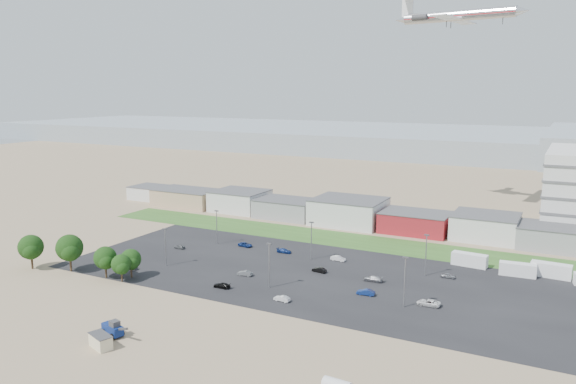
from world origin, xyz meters
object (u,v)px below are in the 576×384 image
Objects in this scene: parked_car_1 at (366,292)px; tree_far_left at (31,250)px; airliner at (458,16)px; parked_car_13 at (282,298)px; parked_car_5 at (179,247)px; parked_car_9 at (245,245)px; parked_car_7 at (319,270)px; parked_car_10 at (130,267)px; parked_car_0 at (428,303)px; parked_car_3 at (222,285)px; parked_car_4 at (245,273)px; portable_shed at (101,341)px; telehandler at (112,328)px; parked_car_6 at (284,251)px; parked_car_8 at (448,276)px; box_trailer_a at (469,260)px; parked_car_12 at (373,279)px; parked_car_11 at (338,258)px.

tree_far_left is at bearing -79.59° from parked_car_1.
airliner reaches higher than parked_car_13.
parked_car_9 reaches higher than parked_car_5.
parked_car_7 is 45.53m from parked_car_10.
parked_car_3 is at bearing -78.95° from parked_car_0.
airliner is at bearing 158.46° from parked_car_4.
portable_shed is at bearing -9.61° from parked_car_7.
tree_far_left is 2.66× the size of parked_car_7.
telehandler is 149.32m from airliner.
parked_car_6 is at bearing -117.33° from parked_car_7.
parked_car_8 reaches higher than parked_car_5.
parked_car_5 is 0.78× the size of parked_car_9.
parked_car_7 reaches higher than parked_car_13.
parked_car_3 is at bearing -97.03° from airliner.
box_trailer_a is 2.14× the size of parked_car_3.
parked_car_1 is at bearing 7.94° from parked_car_12.
tree_far_left is (-44.83, 19.07, 3.25)m from telehandler.
box_trailer_a is at bearing -65.53° from airliner.
parked_car_7 is at bearing 84.90° from telehandler.
parked_car_11 is at bearing -92.14° from parked_car_6.
parked_car_4 is 24.61m from parked_car_9.
parked_car_5 is at bearing -92.57° from parked_car_12.
parked_car_12 is at bearing -174.85° from parked_car_1.
parked_car_8 is at bearing 177.22° from parked_car_0.
parked_car_1 reaches higher than parked_car_13.
parked_car_11 is at bearing 84.49° from parked_car_8.
parked_car_6 is 0.90× the size of parked_car_12.
box_trailer_a is at bearing 77.12° from portable_shed.
parked_car_5 is 0.99× the size of parked_car_8.
parked_car_1 reaches higher than parked_car_11.
parked_car_9 is 1.01× the size of parked_car_10.
parked_car_7 is (-14.91, 9.21, -0.05)m from parked_car_1.
airliner is 98.35m from parked_car_11.
telehandler is 1.82× the size of parked_car_6.
tree_far_left is 53.91m from parked_car_9.
parked_car_1 is 35.67m from parked_car_6.
parked_car_12 is (76.24, 29.23, -4.12)m from tree_far_left.
parked_car_3 reaches higher than parked_car_5.
parked_car_6 is at bearing 102.22° from telehandler.
box_trailer_a is at bearing -78.91° from parked_car_6.
portable_shed is 4.74m from telehandler.
parked_car_4 is 1.12× the size of parked_car_8.
parked_car_4 reaches higher than parked_car_9.
parked_car_1 is 0.99× the size of parked_car_3.
parked_car_4 is at bearing 178.30° from parked_car_3.
telehandler is 51.31m from parked_car_1.
parked_car_1 is at bearing 83.15° from parked_car_5.
parked_car_9 is at bearing -29.42° from parked_car_10.
parked_car_3 is 1.02× the size of parked_car_11.
portable_shed reaches higher than parked_car_12.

